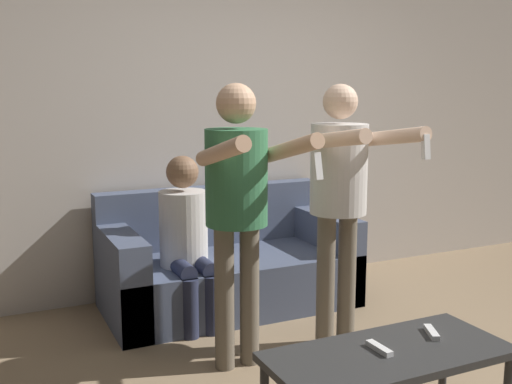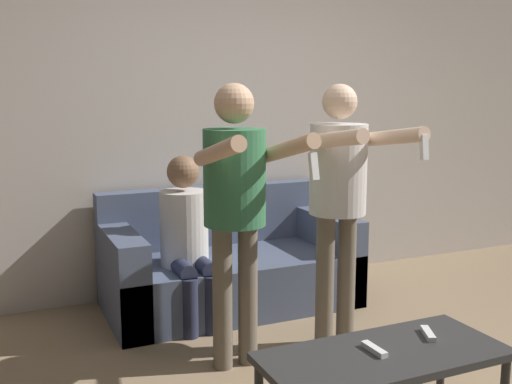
# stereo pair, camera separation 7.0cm
# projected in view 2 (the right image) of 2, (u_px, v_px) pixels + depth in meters

# --- Properties ---
(wall_back) EXTENTS (6.40, 0.06, 2.70)m
(wall_back) POSITION_uv_depth(u_px,v_px,m) (230.00, 115.00, 4.64)
(wall_back) COLOR beige
(wall_back) RESTS_ON ground_plane
(couch) EXTENTS (1.75, 0.86, 0.83)m
(couch) POSITION_uv_depth(u_px,v_px,m) (228.00, 267.00, 4.33)
(couch) COLOR #4C5670
(couch) RESTS_ON ground_plane
(person_standing_left) EXTENTS (0.46, 0.72, 1.58)m
(person_standing_left) POSITION_uv_depth(u_px,v_px,m) (236.00, 193.00, 3.22)
(person_standing_left) COLOR #6B6051
(person_standing_left) RESTS_ON ground_plane
(person_standing_right) EXTENTS (0.45, 0.71, 1.58)m
(person_standing_right) POSITION_uv_depth(u_px,v_px,m) (340.00, 186.00, 3.48)
(person_standing_right) COLOR #6B6051
(person_standing_right) RESTS_ON ground_plane
(person_seated) EXTENTS (0.32, 0.54, 1.12)m
(person_seated) POSITION_uv_depth(u_px,v_px,m) (187.00, 233.00, 3.95)
(person_seated) COLOR #282D47
(person_seated) RESTS_ON ground_plane
(coffee_table) EXTENTS (1.10, 0.48, 0.42)m
(coffee_table) POSITION_uv_depth(u_px,v_px,m) (384.00, 361.00, 2.61)
(coffee_table) COLOR #2D2D2D
(coffee_table) RESTS_ON ground_plane
(remote_near) EXTENTS (0.04, 0.15, 0.02)m
(remote_near) POSITION_uv_depth(u_px,v_px,m) (374.00, 349.00, 2.60)
(remote_near) COLOR white
(remote_near) RESTS_ON coffee_table
(remote_far) EXTENTS (0.10, 0.15, 0.02)m
(remote_far) POSITION_uv_depth(u_px,v_px,m) (428.00, 334.00, 2.77)
(remote_far) COLOR white
(remote_far) RESTS_ON coffee_table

